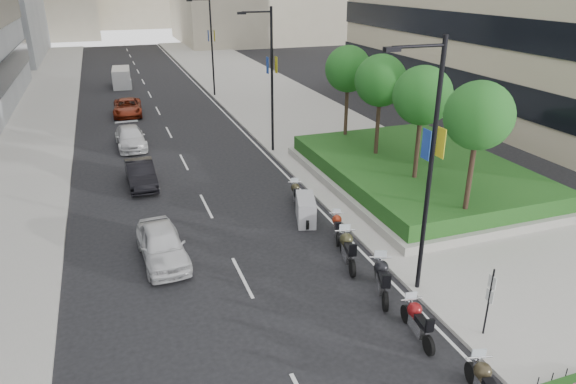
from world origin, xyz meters
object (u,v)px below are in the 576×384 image
lamp_post_1 (270,74)px  delivery_van (122,78)px  motorcycle_2 (382,279)px  car_a (162,245)px  motorcycle_1 (417,321)px  car_d (127,107)px  motorcycle_5 (306,210)px  lamp_post_2 (210,42)px  motorcycle_6 (296,194)px  parking_sign (489,299)px  lamp_post_0 (428,160)px  motorcycle_3 (347,249)px  motorcycle_4 (337,227)px  car_b (141,174)px  car_c (130,137)px

lamp_post_1 → delivery_van: bearing=107.0°
motorcycle_2 → car_a: (-7.09, 5.09, 0.06)m
motorcycle_1 → car_d: 33.18m
motorcycle_5 → car_d: size_ratio=0.44×
lamp_post_2 → motorcycle_6: lamp_post_2 is taller
motorcycle_1 → motorcycle_6: motorcycle_1 is taller
parking_sign → motorcycle_2: parking_sign is taller
lamp_post_2 → motorcycle_2: bearing=-92.0°
lamp_post_0 → motorcycle_1: size_ratio=4.07×
motorcycle_3 → delivery_van: 40.77m
motorcycle_3 → motorcycle_4: size_ratio=1.27×
motorcycle_3 → motorcycle_5: bearing=15.3°
car_d → motorcycle_6: bearing=-69.0°
lamp_post_1 → motorcycle_1: lamp_post_1 is taller
lamp_post_1 → motorcycle_2: 17.41m
motorcycle_1 → motorcycle_2: 2.45m
car_d → parking_sign: bearing=-71.8°
motorcycle_3 → lamp_post_2: bearing=10.7°
motorcycle_2 → lamp_post_1: bearing=16.6°
motorcycle_4 → motorcycle_6: motorcycle_6 is taller
lamp_post_0 → motorcycle_1: 5.18m
lamp_post_2 → car_a: 31.16m
lamp_post_0 → car_b: bearing=121.2°
motorcycle_1 → motorcycle_5: 8.95m
lamp_post_0 → lamp_post_2: bearing=90.0°
lamp_post_0 → car_a: lamp_post_0 is taller
lamp_post_0 → car_d: bearing=105.0°
car_b → delivery_van: size_ratio=0.90×
motorcycle_4 → car_d: car_d is taller
motorcycle_5 → car_c: bearing=41.7°
parking_sign → motorcycle_6: 11.96m
lamp_post_0 → parking_sign: 4.74m
car_c → motorcycle_4: bearing=-67.4°
motorcycle_2 → motorcycle_4: size_ratio=1.24×
motorcycle_5 → delivery_van: size_ratio=0.47×
motorcycle_4 → car_b: (-7.53, 9.20, 0.14)m
car_c → delivery_van: (0.57, 21.53, 0.22)m
motorcycle_5 → motorcycle_6: motorcycle_5 is taller
motorcycle_3 → car_a: car_a is taller
lamp_post_1 → delivery_van: (-7.91, 25.82, -4.19)m
motorcycle_4 → motorcycle_2: bearing=-162.8°
motorcycle_5 → motorcycle_4: bearing=-144.4°
motorcycle_3 → motorcycle_4: (0.54, 2.15, -0.12)m
motorcycle_4 → car_b: car_b is taller
lamp_post_0 → motorcycle_2: 4.58m
motorcycle_6 → car_a: size_ratio=0.47×
motorcycle_2 → motorcycle_6: size_ratio=1.19×
motorcycle_2 → car_d: 30.81m
car_b → motorcycle_3: bearing=-59.7°
lamp_post_1 → motorcycle_4: 13.12m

